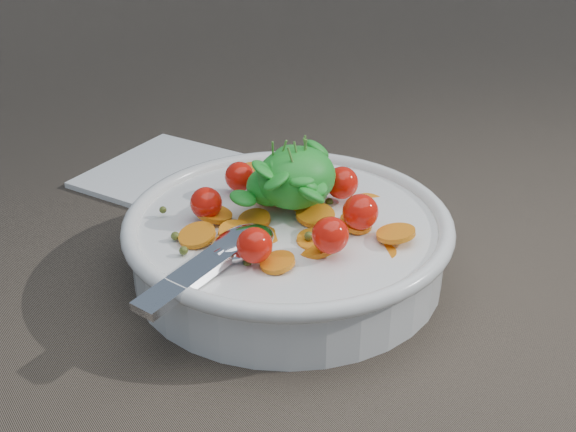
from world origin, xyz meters
TOP-DOWN VIEW (x-y plane):
  - ground at (0.00, 0.00)m, footprint 6.00×6.00m
  - bowl at (0.01, 0.01)m, footprint 0.30×0.28m
  - napkin at (0.01, 0.26)m, footprint 0.21×0.20m

SIDE VIEW (x-z plane):
  - ground at x=0.00m, z-range 0.00..0.00m
  - napkin at x=0.01m, z-range 0.00..0.01m
  - bowl at x=0.01m, z-range -0.03..0.09m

